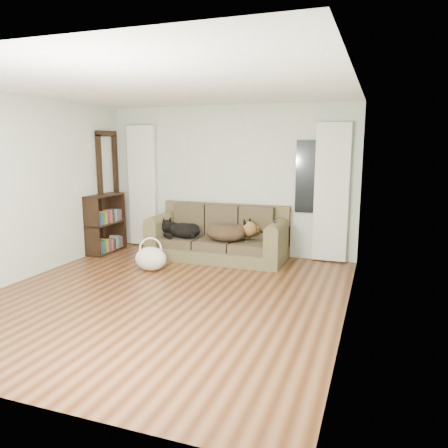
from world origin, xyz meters
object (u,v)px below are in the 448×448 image
(sofa, at_px, (217,233))
(dog_black_lab, at_px, (182,230))
(bookshelf, at_px, (106,225))
(dog_shepherd, at_px, (229,233))
(tote_bag, at_px, (151,260))

(sofa, relative_size, dog_black_lab, 3.82)
(dog_black_lab, bearing_deg, bookshelf, -159.46)
(dog_black_lab, bearing_deg, sofa, 24.95)
(sofa, xyz_separation_m, bookshelf, (-2.07, -0.23, 0.05))
(sofa, distance_m, dog_shepherd, 0.27)
(sofa, xyz_separation_m, dog_black_lab, (-0.61, -0.10, 0.03))
(sofa, bearing_deg, dog_black_lab, -170.51)
(dog_shepherd, distance_m, bookshelf, 2.31)
(sofa, height_order, dog_shepherd, sofa)
(sofa, distance_m, tote_bag, 1.27)
(dog_black_lab, relative_size, tote_bag, 1.20)
(dog_black_lab, height_order, tote_bag, dog_black_lab)
(bookshelf, bearing_deg, tote_bag, -25.11)
(dog_shepherd, height_order, tote_bag, dog_shepherd)
(dog_black_lab, height_order, bookshelf, bookshelf)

